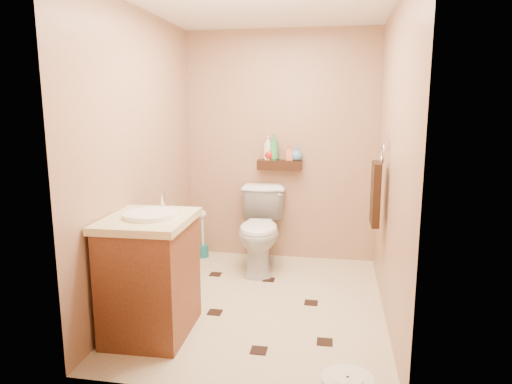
# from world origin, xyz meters

# --- Properties ---
(ground) EXTENTS (2.50, 2.50, 0.00)m
(ground) POSITION_xyz_m (0.00, 0.00, 0.00)
(ground) COLOR beige
(ground) RESTS_ON ground
(wall_back) EXTENTS (2.00, 0.04, 2.40)m
(wall_back) POSITION_xyz_m (0.00, 1.25, 1.20)
(wall_back) COLOR tan
(wall_back) RESTS_ON ground
(wall_front) EXTENTS (2.00, 0.04, 2.40)m
(wall_front) POSITION_xyz_m (0.00, -1.25, 1.20)
(wall_front) COLOR tan
(wall_front) RESTS_ON ground
(wall_left) EXTENTS (0.04, 2.50, 2.40)m
(wall_left) POSITION_xyz_m (-1.00, 0.00, 1.20)
(wall_left) COLOR tan
(wall_left) RESTS_ON ground
(wall_right) EXTENTS (0.04, 2.50, 2.40)m
(wall_right) POSITION_xyz_m (1.00, 0.00, 1.20)
(wall_right) COLOR tan
(wall_right) RESTS_ON ground
(ceiling) EXTENTS (2.00, 2.50, 0.02)m
(ceiling) POSITION_xyz_m (0.00, 0.00, 2.40)
(ceiling) COLOR white
(ceiling) RESTS_ON wall_back
(wall_shelf) EXTENTS (0.46, 0.14, 0.10)m
(wall_shelf) POSITION_xyz_m (0.00, 1.17, 1.02)
(wall_shelf) COLOR #321C0D
(wall_shelf) RESTS_ON wall_back
(floor_accents) EXTENTS (1.20, 1.43, 0.01)m
(floor_accents) POSITION_xyz_m (0.03, -0.06, 0.00)
(floor_accents) COLOR black
(floor_accents) RESTS_ON ground
(toilet) EXTENTS (0.52, 0.83, 0.81)m
(toilet) POSITION_xyz_m (-0.14, 0.83, 0.41)
(toilet) COLOR white
(toilet) RESTS_ON ground
(vanity) EXTENTS (0.60, 0.72, 1.00)m
(vanity) POSITION_xyz_m (-0.70, -0.62, 0.45)
(vanity) COLOR brown
(vanity) RESTS_ON ground
(bathroom_scale) EXTENTS (0.34, 0.34, 0.06)m
(bathroom_scale) POSITION_xyz_m (0.69, -1.05, 0.03)
(bathroom_scale) COLOR white
(bathroom_scale) RESTS_ON ground
(toilet_brush) EXTENTS (0.12, 0.12, 0.52)m
(toilet_brush) POSITION_xyz_m (-0.82, 1.07, 0.18)
(toilet_brush) COLOR #1B6B6D
(toilet_brush) RESTS_ON ground
(towel_ring) EXTENTS (0.12, 0.30, 0.76)m
(towel_ring) POSITION_xyz_m (0.91, 0.25, 0.95)
(towel_ring) COLOR silver
(towel_ring) RESTS_ON wall_right
(toilet_paper) EXTENTS (0.12, 0.11, 0.12)m
(toilet_paper) POSITION_xyz_m (-0.94, 0.65, 0.60)
(toilet_paper) COLOR white
(toilet_paper) RESTS_ON wall_left
(bottle_a) EXTENTS (0.14, 0.14, 0.25)m
(bottle_a) POSITION_xyz_m (-0.12, 1.17, 1.20)
(bottle_a) COLOR silver
(bottle_a) RESTS_ON wall_shelf
(bottle_b) EXTENTS (0.10, 0.10, 0.16)m
(bottle_b) POSITION_xyz_m (-0.11, 1.17, 1.15)
(bottle_b) COLOR yellow
(bottle_b) RESTS_ON wall_shelf
(bottle_c) EXTENTS (0.17, 0.17, 0.16)m
(bottle_c) POSITION_xyz_m (-0.10, 1.17, 1.15)
(bottle_c) COLOR red
(bottle_c) RESTS_ON wall_shelf
(bottle_d) EXTENTS (0.14, 0.14, 0.27)m
(bottle_d) POSITION_xyz_m (-0.06, 1.17, 1.21)
(bottle_d) COLOR green
(bottle_d) RESTS_ON wall_shelf
(bottle_e) EXTENTS (0.09, 0.09, 0.16)m
(bottle_e) POSITION_xyz_m (0.10, 1.17, 1.15)
(bottle_e) COLOR #E77B4D
(bottle_e) RESTS_ON wall_shelf
(bottle_f) EXTENTS (0.12, 0.12, 0.15)m
(bottle_f) POSITION_xyz_m (0.18, 1.17, 1.15)
(bottle_f) COLOR #508AC9
(bottle_f) RESTS_ON wall_shelf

